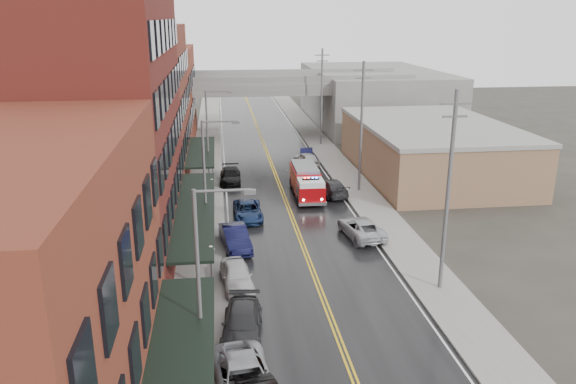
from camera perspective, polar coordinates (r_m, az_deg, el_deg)
road at (r=47.26m, az=0.19°, el=-2.02°), size 11.00×160.00×0.02m
sidewalk_left at (r=46.92m, az=-8.70°, el=-2.29°), size 3.00×160.00×0.15m
sidewalk_right at (r=48.66m, az=8.75°, el=-1.57°), size 3.00×160.00×0.15m
curb_left at (r=46.90m, az=-6.68°, el=-2.22°), size 0.30×160.00×0.15m
curb_right at (r=48.25m, az=6.86°, el=-1.66°), size 0.30×160.00×0.15m
brick_building_a at (r=22.01m, az=-27.02°, el=-10.97°), size 9.00×18.00×12.00m
brick_building_b at (r=38.56m, az=-18.53°, el=6.45°), size 9.00×20.00×18.00m
brick_building_c at (r=55.84m, az=-15.05°, el=8.35°), size 9.00×15.00×15.00m
brick_building_far at (r=73.25m, az=-13.21°, el=9.34°), size 9.00×20.00×12.00m
tan_building at (r=59.86m, az=14.34°, el=4.10°), size 14.00×22.00×5.00m
right_far_block at (r=88.25m, az=8.62°, el=9.60°), size 18.00×30.00×8.00m
awning_0 at (r=22.31m, az=-11.00°, el=-17.87°), size 2.60×16.00×3.09m
awning_1 at (r=39.37m, az=-9.38°, el=-1.73°), size 2.60×18.00×3.09m
awning_2 at (r=56.19m, az=-8.81°, el=4.10°), size 2.60×13.00×3.09m
globe_lamp_1 at (r=33.06m, az=-7.81°, el=-6.73°), size 0.44×0.44×3.12m
globe_lamp_2 at (r=46.20m, az=-7.71°, el=0.36°), size 0.44×0.44×3.12m
street_lamp_0 at (r=24.60m, az=-8.53°, el=-8.23°), size 2.64×0.22×9.00m
street_lamp_1 at (r=39.64m, az=-8.13°, el=1.79°), size 2.64×0.22×9.00m
street_lamp_2 at (r=55.22m, az=-7.94°, el=6.24°), size 2.64×0.22×9.00m
utility_pole_0 at (r=33.28m, az=15.98°, el=0.24°), size 1.80×0.24×12.00m
utility_pole_1 at (r=51.72m, az=7.47°, el=6.77°), size 1.80×0.24×12.00m
utility_pole_2 at (r=71.01m, az=3.43°, el=9.77°), size 1.80×0.24×12.00m
overpass at (r=77.03m, az=-2.89°, el=10.14°), size 40.00×10.00×7.50m
fire_truck at (r=50.88m, az=1.90°, el=1.09°), size 3.01×7.33×2.66m
parked_car_left_2 at (r=25.65m, az=-4.48°, el=-18.44°), size 3.19×5.69×1.50m
parked_car_left_3 at (r=29.62m, az=-4.69°, el=-13.16°), size 2.53×5.12×1.43m
parked_car_left_4 at (r=34.44m, az=-5.24°, el=-8.46°), size 2.24×4.61×1.52m
parked_car_left_5 at (r=39.92m, az=-5.39°, el=-4.66°), size 2.37×4.99×1.58m
parked_car_left_6 at (r=45.61m, az=-4.11°, el=-1.91°), size 2.33×4.91×1.35m
parked_car_left_7 at (r=55.48m, az=-5.88°, el=1.63°), size 2.17×5.06×1.45m
parked_car_right_0 at (r=42.13m, az=7.44°, el=-3.63°), size 3.07×5.43×1.43m
parked_car_right_1 at (r=51.66m, az=4.42°, el=0.49°), size 2.70×5.30×1.47m
parked_car_right_2 at (r=61.80m, az=1.89°, el=3.38°), size 2.67×4.67×1.50m
parked_car_right_3 at (r=64.93m, az=1.87°, el=3.99°), size 1.95×4.19×1.33m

